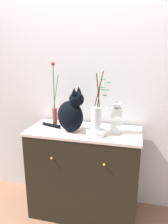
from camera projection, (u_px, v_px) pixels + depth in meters
name	position (u px, v px, depth m)	size (l,w,h in m)	color
ground_plane	(84.00, 211.00, 2.30)	(6.00, 6.00, 0.00)	brown
wall_back	(91.00, 87.00, 2.25)	(4.40, 0.08, 2.60)	silver
sideboard	(84.00, 173.00, 2.17)	(1.09, 0.51, 0.93)	black
cat_sitting	(71.00, 113.00, 1.97)	(0.48, 0.25, 0.43)	black
vase_slim_green	(55.00, 110.00, 2.14)	(0.08, 0.05, 0.64)	brown
bowl_porcelain	(96.00, 132.00, 1.92)	(0.18, 0.18, 0.05)	white
vase_glass_clear	(97.00, 116.00, 1.88)	(0.17, 0.18, 0.52)	silver
jar_lidded_porcelain	(116.00, 118.00, 1.95)	(0.10, 0.10, 0.31)	white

